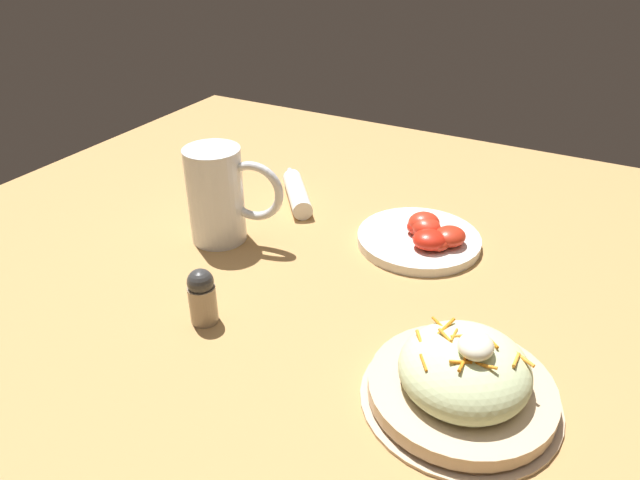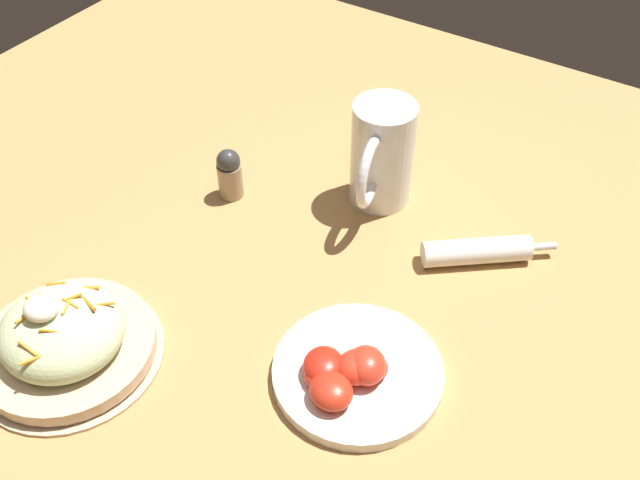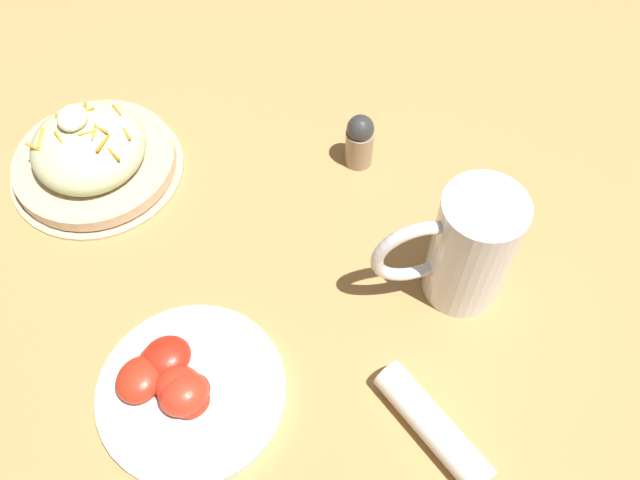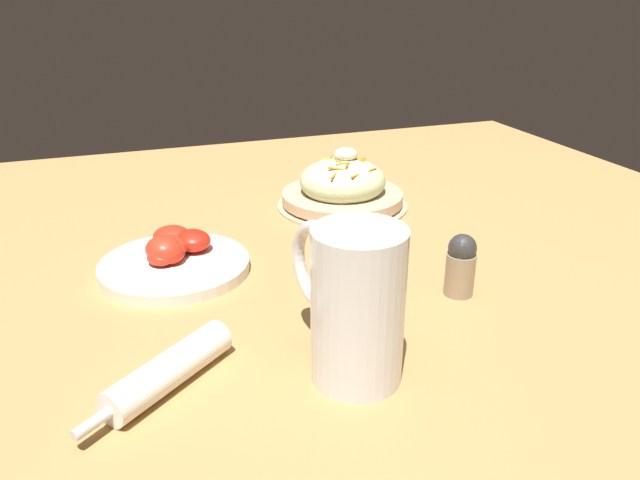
% 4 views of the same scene
% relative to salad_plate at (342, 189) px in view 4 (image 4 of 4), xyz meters
% --- Properties ---
extents(ground_plane, '(1.43, 1.43, 0.00)m').
position_rel_salad_plate_xyz_m(ground_plane, '(-0.09, -0.23, -0.03)').
color(ground_plane, '#B2844C').
extents(salad_plate, '(0.22, 0.22, 0.10)m').
position_rel_salad_plate_xyz_m(salad_plate, '(0.00, 0.00, 0.00)').
color(salad_plate, '#D1B28E').
rests_on(salad_plate, ground_plane).
extents(beer_mug, '(0.09, 0.15, 0.15)m').
position_rel_salad_plate_xyz_m(beer_mug, '(-0.16, -0.44, 0.04)').
color(beer_mug, white).
rests_on(beer_mug, ground_plane).
extents(napkin_roll, '(0.15, 0.13, 0.03)m').
position_rel_salad_plate_xyz_m(napkin_roll, '(-0.34, -0.40, -0.01)').
color(napkin_roll, white).
rests_on(napkin_roll, ground_plane).
extents(tomato_plate, '(0.20, 0.20, 0.05)m').
position_rel_salad_plate_xyz_m(tomato_plate, '(-0.30, -0.15, -0.02)').
color(tomato_plate, white).
rests_on(tomato_plate, ground_plane).
extents(salt_shaker, '(0.04, 0.04, 0.08)m').
position_rel_salad_plate_xyz_m(salt_shaker, '(0.02, -0.34, 0.01)').
color(salt_shaker, gray).
rests_on(salt_shaker, ground_plane).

